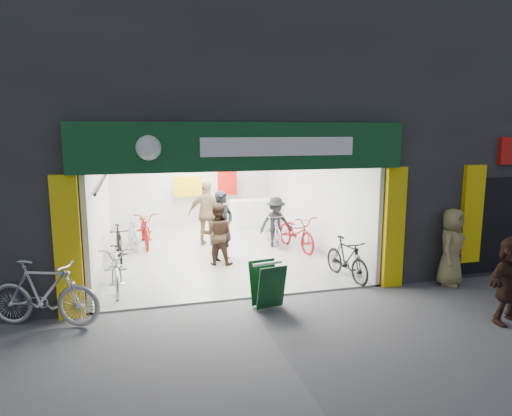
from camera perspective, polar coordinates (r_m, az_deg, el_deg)
name	(u,v)px	position (r m, az deg, el deg)	size (l,w,h in m)	color
ground	(246,299)	(9.33, -1.27, -11.35)	(60.00, 60.00, 0.00)	#56565B
building	(234,97)	(13.81, -2.72, 13.67)	(17.00, 10.27, 8.00)	#232326
bike_left_front	(117,266)	(10.15, -17.04, -6.99)	(0.68, 1.95, 1.03)	#A6A6AB
bike_left_midfront	(119,244)	(12.21, -16.75, -4.36)	(0.45, 1.59, 0.95)	black
bike_left_midback	(145,228)	(13.71, -13.69, -2.48)	(0.70, 2.01, 1.06)	maroon
bike_left_back	(133,233)	(13.45, -15.15, -3.04)	(0.44, 1.56, 0.94)	#BCBCC1
bike_right_front	(347,259)	(10.55, 11.28, -6.27)	(0.45, 1.61, 0.97)	black
bike_right_mid	(296,232)	(12.93, 5.08, -3.05)	(0.68, 1.94, 1.02)	maroon
bike_right_back	(272,229)	(13.37, 2.06, -2.64)	(0.47, 1.66, 1.00)	#A3A3A7
parked_bike	(44,293)	(8.75, -24.96, -9.64)	(0.56, 1.97, 1.18)	#B4B4B9
customer_a	(223,226)	(11.76, -4.17, -2.29)	(0.67, 0.44, 1.83)	black
customer_b	(218,234)	(11.40, -4.83, -3.31)	(0.77, 0.60, 1.59)	#372519
customer_c	(276,223)	(13.02, 2.49, -1.89)	(0.96, 0.55, 1.48)	black
customer_d	(207,214)	(13.32, -6.09, -0.72)	(1.12, 0.47, 1.92)	#8F7553
pedestrian_near	(451,247)	(10.80, 23.22, -4.51)	(0.83, 0.54, 1.70)	olive
pedestrian_far	(511,280)	(9.18, 29.23, -7.87)	(1.44, 0.46, 1.55)	#311D16
sandwich_board	(267,283)	(8.79, 1.43, -9.41)	(0.64, 0.66, 0.86)	#0D3718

